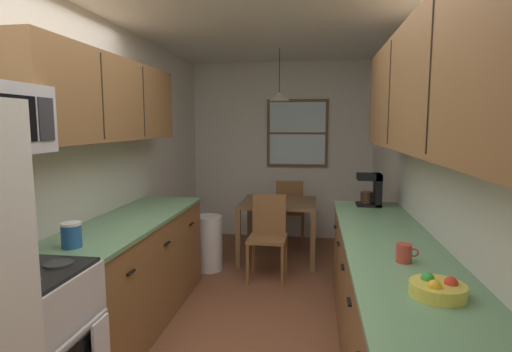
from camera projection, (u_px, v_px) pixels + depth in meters
name	position (u px, v px, depth m)	size (l,w,h in m)	color
ground_plane	(255.00, 316.00, 3.55)	(12.00, 12.00, 0.00)	brown
wall_left	(104.00, 169.00, 3.59)	(0.10, 9.00, 2.55)	silver
wall_right	(425.00, 174.00, 3.20)	(0.10, 9.00, 2.55)	silver
wall_back	(282.00, 151.00, 6.00)	(4.40, 0.10, 2.55)	silver
ceiling_slab	(255.00, 6.00, 3.23)	(4.40, 9.00, 0.08)	white
counter_left	(132.00, 271.00, 3.39)	(0.64, 2.01, 0.90)	olive
upper_cabinets_left	(106.00, 100.00, 3.19)	(0.33, 2.09, 0.64)	olive
counter_right	(397.00, 325.00, 2.48)	(0.64, 3.34, 0.90)	olive
upper_cabinets_right	(436.00, 85.00, 2.23)	(0.33, 3.02, 0.75)	olive
dining_table	(278.00, 210.00, 5.03)	(0.91, 0.87, 0.72)	brown
dining_chair_near	(268.00, 232.00, 4.41)	(0.41, 0.41, 0.90)	olive
dining_chair_far	(290.00, 209.00, 5.66)	(0.41, 0.41, 0.90)	olive
pendant_light	(279.00, 96.00, 4.85)	(0.25, 0.25, 0.61)	black
back_window	(297.00, 133.00, 5.86)	(0.87, 0.05, 0.96)	brown
trash_bin	(209.00, 243.00, 4.67)	(0.31, 0.31, 0.63)	white
storage_canister	(71.00, 235.00, 2.53)	(0.12, 0.12, 0.16)	#265999
dish_towel	(101.00, 340.00, 2.21)	(0.02, 0.16, 0.24)	white
coffee_maker	(372.00, 189.00, 3.82)	(0.22, 0.18, 0.31)	black
mug_by_coffeemaker	(404.00, 253.00, 2.26)	(0.12, 0.09, 0.10)	#BF3F33
fruit_bowl	(438.00, 288.00, 1.81)	(0.24, 0.24, 0.09)	#E5D14C
table_serving_bowl	(274.00, 198.00, 5.08)	(0.20, 0.20, 0.06)	#E0D14C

